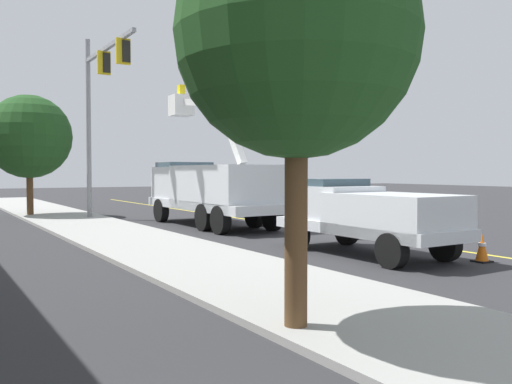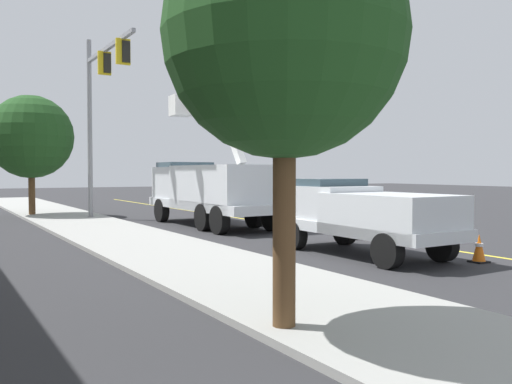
% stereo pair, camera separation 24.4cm
% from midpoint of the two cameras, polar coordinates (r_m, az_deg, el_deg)
% --- Properties ---
extents(ground, '(120.00, 120.00, 0.00)m').
position_cam_midpoint_polar(ground, '(22.49, 3.91, -3.61)').
color(ground, '#2D2D30').
extents(sidewalk_far_side, '(60.11, 6.95, 0.12)m').
position_cam_midpoint_polar(sidewalk_far_side, '(19.25, -14.16, -4.47)').
color(sidewalk_far_side, '#9E9E99').
rests_on(sidewalk_far_side, ground).
extents(lane_centre_stripe, '(49.93, 2.96, 0.01)m').
position_cam_midpoint_polar(lane_centre_stripe, '(22.49, 3.91, -3.60)').
color(lane_centre_stripe, yellow).
rests_on(lane_centre_stripe, ground).
extents(utility_bucket_truck, '(8.33, 2.96, 6.08)m').
position_cam_midpoint_polar(utility_bucket_truck, '(22.49, -4.59, 0.46)').
color(utility_bucket_truck, silver).
rests_on(utility_bucket_truck, ground).
extents(service_pickup_truck, '(5.71, 2.44, 2.06)m').
position_cam_midpoint_polar(service_pickup_truck, '(14.82, 11.88, -2.31)').
color(service_pickup_truck, silver).
rests_on(service_pickup_truck, ground).
extents(passing_minivan, '(4.90, 2.17, 1.69)m').
position_cam_midpoint_polar(passing_minivan, '(31.64, -1.82, -0.16)').
color(passing_minivan, maroon).
rests_on(passing_minivan, ground).
extents(traffic_cone_leading, '(0.40, 0.40, 0.71)m').
position_cam_midpoint_polar(traffic_cone_leading, '(14.59, 23.07, -5.55)').
color(traffic_cone_leading, black).
rests_on(traffic_cone_leading, ground).
extents(traffic_cone_mid_front, '(0.40, 0.40, 0.75)m').
position_cam_midpoint_polar(traffic_cone_mid_front, '(18.15, 10.26, -3.86)').
color(traffic_cone_mid_front, black).
rests_on(traffic_cone_mid_front, ground).
extents(traffic_cone_mid_rear, '(0.40, 0.40, 0.75)m').
position_cam_midpoint_polar(traffic_cone_mid_rear, '(22.16, 1.44, -2.73)').
color(traffic_cone_mid_rear, black).
rests_on(traffic_cone_mid_rear, ground).
extents(traffic_cone_trailing, '(0.40, 0.40, 0.79)m').
position_cam_midpoint_polar(traffic_cone_trailing, '(27.08, -5.10, -1.80)').
color(traffic_cone_trailing, black).
rests_on(traffic_cone_trailing, ground).
extents(traffic_signal_mast, '(6.61, 0.71, 8.48)m').
position_cam_midpoint_polar(traffic_signal_mast, '(25.15, -15.97, 9.94)').
color(traffic_signal_mast, gray).
rests_on(traffic_signal_mast, ground).
extents(street_tree_left, '(3.36, 3.36, 5.80)m').
position_cam_midpoint_polar(street_tree_left, '(7.63, 4.00, 16.03)').
color(street_tree_left, brown).
rests_on(street_tree_left, ground).
extents(street_tree_right, '(4.14, 4.14, 6.08)m').
position_cam_midpoint_polar(street_tree_right, '(29.09, -22.59, 5.43)').
color(street_tree_right, brown).
rests_on(street_tree_right, ground).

